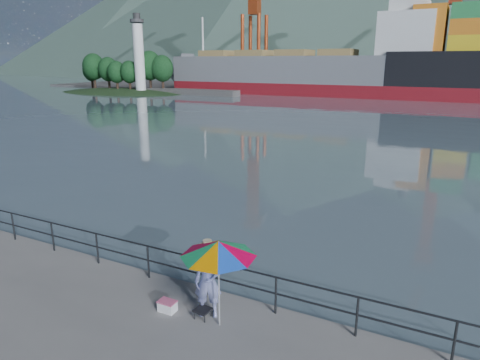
% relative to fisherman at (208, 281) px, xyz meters
% --- Properties ---
extents(harbor_water, '(500.00, 280.00, 0.00)m').
position_rel_fisherman_xyz_m(harbor_water, '(-3.55, 129.13, -0.93)').
color(harbor_water, slate).
rests_on(harbor_water, ground).
extents(far_dock, '(200.00, 40.00, 0.40)m').
position_rel_fisherman_xyz_m(far_dock, '(6.45, 92.13, -0.93)').
color(far_dock, '#514F4C').
rests_on(far_dock, ground).
extents(guardrail, '(22.00, 0.06, 1.03)m').
position_rel_fisherman_xyz_m(guardrail, '(-3.55, 0.83, -0.41)').
color(guardrail, '#2D3033').
rests_on(guardrail, ground).
extents(lighthouse_islet, '(48.00, 26.40, 19.20)m').
position_rel_fisherman_xyz_m(lighthouse_islet, '(-58.52, 61.12, -0.67)').
color(lighthouse_islet, '#263F1E').
rests_on(lighthouse_islet, ground).
extents(fisherman, '(0.80, 0.69, 1.86)m').
position_rel_fisherman_xyz_m(fisherman, '(0.00, 0.00, 0.00)').
color(fisherman, '#333D97').
rests_on(fisherman, ground).
extents(beach_umbrella, '(2.20, 2.20, 2.17)m').
position_rel_fisherman_xyz_m(beach_umbrella, '(0.45, -0.25, 1.06)').
color(beach_umbrella, white).
rests_on(beach_umbrella, ground).
extents(folding_stool, '(0.40, 0.40, 0.24)m').
position_rel_fisherman_xyz_m(folding_stool, '(-0.06, -0.18, -0.80)').
color(folding_stool, black).
rests_on(folding_stool, ground).
extents(cooler_bag, '(0.44, 0.29, 0.25)m').
position_rel_fisherman_xyz_m(cooler_bag, '(-1.02, -0.34, -0.81)').
color(cooler_bag, silver).
rests_on(cooler_bag, ground).
extents(fishing_rod, '(0.39, 1.75, 1.25)m').
position_rel_fisherman_xyz_m(fishing_rod, '(0.10, 1.09, -0.93)').
color(fishing_rod, black).
rests_on(fishing_rod, ground).
extents(bulk_carrier, '(55.51, 9.61, 14.50)m').
position_rel_fisherman_xyz_m(bulk_carrier, '(-20.73, 73.34, 3.14)').
color(bulk_carrier, maroon).
rests_on(bulk_carrier, ground).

